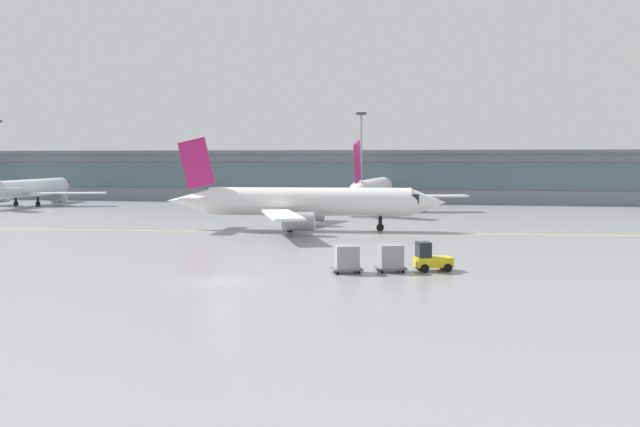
# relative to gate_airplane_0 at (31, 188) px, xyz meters

# --- Properties ---
(ground_plane) EXTENTS (400.00, 400.00, 0.00)m
(ground_plane) POSITION_rel_gate_airplane_0_xyz_m (56.09, -67.99, -2.93)
(ground_plane) COLOR gray
(taxiway_centreline_stripe) EXTENTS (109.71, 8.77, 0.01)m
(taxiway_centreline_stripe) POSITION_rel_gate_airplane_0_xyz_m (55.45, -35.80, -2.93)
(taxiway_centreline_stripe) COLOR yellow
(taxiway_centreline_stripe) RESTS_ON ground_plane
(terminal_concourse) EXTENTS (220.80, 11.00, 9.60)m
(terminal_concourse) POSITION_rel_gate_airplane_0_xyz_m (56.09, 23.79, 1.98)
(terminal_concourse) COLOR #8C939E
(terminal_concourse) RESTS_ON ground_plane
(gate_airplane_0) EXTENTS (27.43, 29.54, 9.78)m
(gate_airplane_0) POSITION_rel_gate_airplane_0_xyz_m (0.00, 0.00, 0.00)
(gate_airplane_0) COLOR white
(gate_airplane_0) RESTS_ON ground_plane
(gate_airplane_1) EXTENTS (29.76, 32.04, 10.61)m
(gate_airplane_1) POSITION_rel_gate_airplane_0_xyz_m (59.02, -1.14, 0.25)
(gate_airplane_1) COLOR white
(gate_airplane_1) RESTS_ON ground_plane
(taxiing_regional_jet) EXTENTS (31.58, 29.28, 10.45)m
(taxiing_regional_jet) POSITION_rel_gate_airplane_0_xyz_m (55.05, -33.83, 0.20)
(taxiing_regional_jet) COLOR white
(taxiing_regional_jet) RESTS_ON ground_plane
(baggage_tug) EXTENTS (2.91, 2.26, 2.10)m
(baggage_tug) POSITION_rel_gate_airplane_0_xyz_m (69.53, -60.68, -2.04)
(baggage_tug) COLOR yellow
(baggage_tug) RESTS_ON ground_plane
(cargo_dolly_lead) EXTENTS (2.50, 2.18, 1.94)m
(cargo_dolly_lead) POSITION_rel_gate_airplane_0_xyz_m (66.76, -61.61, -1.88)
(cargo_dolly_lead) COLOR #595B60
(cargo_dolly_lead) RESTS_ON ground_plane
(cargo_dolly_trailing) EXTENTS (2.50, 2.18, 1.94)m
(cargo_dolly_trailing) POSITION_rel_gate_airplane_0_xyz_m (63.77, -62.61, -1.88)
(cargo_dolly_trailing) COLOR #595B60
(cargo_dolly_trailing) RESTS_ON ground_plane
(apron_light_mast_1) EXTENTS (1.80, 0.36, 16.22)m
(apron_light_mast_1) POSITION_rel_gate_airplane_0_xyz_m (55.45, 14.15, 5.87)
(apron_light_mast_1) COLOR gray
(apron_light_mast_1) RESTS_ON ground_plane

